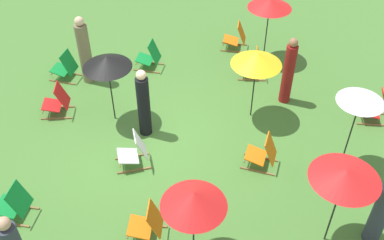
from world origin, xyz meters
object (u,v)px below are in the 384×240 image
object	(u,v)px
deckchair_2	(65,67)
umbrella_3	(194,199)
deckchair_0	(236,38)
umbrella_5	(346,175)
person_0	(383,209)
deckchair_7	(263,154)
deckchair_11	(135,152)
deckchair_12	(14,204)
person_3	(144,104)
person_1	(288,72)
deckchair_3	(254,65)
umbrella_2	(270,4)
umbrella_1	(362,97)
person_4	(85,52)
umbrella_4	(257,58)
umbrella_0	(107,62)
deckchair_8	(377,108)
deckchair_4	(150,57)
deckchair_9	(148,224)
deckchair_1	(57,102)

from	to	relation	value
deckchair_2	umbrella_3	bearing A→B (deg)	46.67
umbrella_3	deckchair_0	bearing A→B (deg)	169.23
umbrella_5	person_0	size ratio (longest dim) A/B	1.03
deckchair_2	deckchair_7	distance (m)	5.94
deckchair_0	deckchair_11	distance (m)	5.40
deckchair_12	person_3	bearing A→B (deg)	146.39
deckchair_2	person_1	distance (m)	5.91
deckchair_12	deckchair_3	bearing A→B (deg)	142.64
deckchair_0	umbrella_2	distance (m)	1.63
umbrella_1	person_0	xyz separation A→B (m)	(1.96, 0.04, -0.97)
umbrella_3	person_4	world-z (taller)	person_4
deckchair_0	deckchair_7	xyz separation A→B (m)	(4.82, 0.19, 0.00)
umbrella_3	umbrella_4	world-z (taller)	umbrella_4
deckchair_7	person_0	distance (m)	2.67
deckchair_2	person_4	distance (m)	0.83
umbrella_0	person_3	world-z (taller)	umbrella_0
deckchair_8	umbrella_0	bearing A→B (deg)	-84.40
umbrella_4	deckchair_2	bearing A→B (deg)	-108.05
deckchair_3	deckchair_8	bearing A→B (deg)	59.30
deckchair_4	umbrella_4	bearing A→B (deg)	63.89
deckchair_4	umbrella_0	size ratio (longest dim) A/B	0.47
umbrella_2	deckchair_9	bearing A→B (deg)	-25.75
person_3	person_4	size ratio (longest dim) A/B	0.93
deckchair_4	deckchair_11	world-z (taller)	same
deckchair_12	umbrella_2	xyz separation A→B (m)	(-5.64, 5.56, 1.34)
deckchair_9	person_1	world-z (taller)	person_1
deckchair_3	person_1	distance (m)	1.37
deckchair_8	deckchair_12	bearing A→B (deg)	-63.74
umbrella_1	umbrella_3	size ratio (longest dim) A/B	1.14
deckchair_0	deckchair_1	world-z (taller)	same
deckchair_11	umbrella_2	bearing A→B (deg)	129.04
deckchair_0	deckchair_9	distance (m)	6.98
umbrella_4	person_1	distance (m)	1.35
deckchair_3	deckchair_12	xyz separation A→B (m)	(4.71, -5.16, 0.00)
deckchair_2	umbrella_0	bearing A→B (deg)	56.78
person_0	deckchair_7	bearing A→B (deg)	69.91
deckchair_1	umbrella_2	xyz separation A→B (m)	(-2.50, 5.42, 1.34)
umbrella_1	deckchair_1	bearing A→B (deg)	-104.80
deckchair_0	person_0	xyz separation A→B (m)	(6.70, 2.01, 0.51)
deckchair_3	umbrella_3	bearing A→B (deg)	-13.72
deckchair_12	umbrella_3	bearing A→B (deg)	85.92
umbrella_1	umbrella_3	bearing A→B (deg)	-55.40
umbrella_2	person_0	world-z (taller)	person_0
umbrella_5	person_1	bearing A→B (deg)	-178.78
umbrella_0	umbrella_3	world-z (taller)	umbrella_0
umbrella_1	deckchair_3	bearing A→B (deg)	-154.30
deckchair_7	person_3	world-z (taller)	person_3
deckchair_4	person_0	distance (m)	7.28
person_3	person_0	bearing A→B (deg)	-138.52
umbrella_1	deckchair_8	bearing A→B (deg)	141.13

